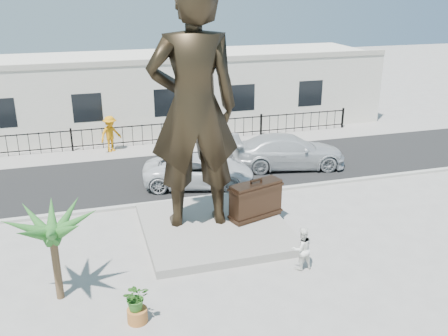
{
  "coord_description": "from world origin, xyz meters",
  "views": [
    {
      "loc": [
        -4.84,
        -14.49,
        8.73
      ],
      "look_at": [
        0.0,
        2.0,
        2.3
      ],
      "focal_mm": 40.0,
      "sensor_mm": 36.0,
      "label": 1
    }
  ],
  "objects_px": {
    "statue": "(194,108)",
    "car_white": "(199,171)",
    "tourist": "(302,249)",
    "suitcase": "(256,200)"
  },
  "relations": [
    {
      "from": "statue",
      "to": "tourist",
      "type": "height_order",
      "value": "statue"
    },
    {
      "from": "car_white",
      "to": "tourist",
      "type": "bearing_deg",
      "value": -155.24
    },
    {
      "from": "tourist",
      "to": "statue",
      "type": "bearing_deg",
      "value": -59.02
    },
    {
      "from": "suitcase",
      "to": "tourist",
      "type": "bearing_deg",
      "value": -101.51
    },
    {
      "from": "suitcase",
      "to": "tourist",
      "type": "xyz_separation_m",
      "value": [
        0.36,
        -3.38,
        -0.28
      ]
    },
    {
      "from": "statue",
      "to": "car_white",
      "type": "height_order",
      "value": "statue"
    },
    {
      "from": "statue",
      "to": "suitcase",
      "type": "height_order",
      "value": "statue"
    },
    {
      "from": "car_white",
      "to": "suitcase",
      "type": "bearing_deg",
      "value": -151.75
    },
    {
      "from": "tourist",
      "to": "car_white",
      "type": "relative_size",
      "value": 0.29
    },
    {
      "from": "suitcase",
      "to": "tourist",
      "type": "distance_m",
      "value": 3.41
    }
  ]
}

